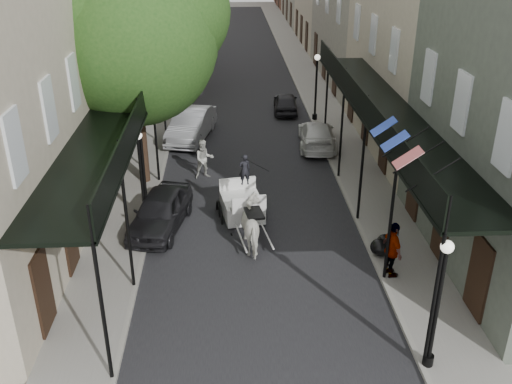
{
  "coord_description": "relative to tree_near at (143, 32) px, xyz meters",
  "views": [
    {
      "loc": [
        -0.96,
        -13.11,
        10.56
      ],
      "look_at": [
        0.05,
        5.47,
        1.6
      ],
      "focal_mm": 40.0,
      "sensor_mm": 36.0,
      "label": 1
    }
  ],
  "objects": [
    {
      "name": "pedestrian_walking",
      "position": [
        2.2,
        0.25,
        -5.6
      ],
      "size": [
        1.02,
        0.88,
        1.79
      ],
      "primitive_type": "imported",
      "rotation": [
        0.0,
        0.0,
        0.27
      ],
      "color": "#B8B9AE",
      "rests_on": "ground"
    },
    {
      "name": "car_left_far",
      "position": [
        0.6,
        22.33,
        -5.87
      ],
      "size": [
        3.68,
        4.9,
        1.24
      ],
      "primitive_type": "imported",
      "rotation": [
        0.0,
        0.0,
        -0.42
      ],
      "color": "black",
      "rests_on": "ground"
    },
    {
      "name": "pedestrian_sidewalk_right",
      "position": [
        8.4,
        -8.08,
        -5.41
      ],
      "size": [
        0.66,
        1.18,
        1.91
      ],
      "primitive_type": "imported",
      "rotation": [
        0.0,
        0.0,
        1.75
      ],
      "color": "gray",
      "rests_on": "sidewalk_right"
    },
    {
      "name": "car_right_far",
      "position": [
        6.8,
        9.63,
        -5.9
      ],
      "size": [
        1.62,
        3.55,
        1.18
      ],
      "primitive_type": "imported",
      "rotation": [
        0.0,
        0.0,
        3.08
      ],
      "color": "black",
      "rests_on": "ground"
    },
    {
      "name": "trash_bags",
      "position": [
        8.51,
        -6.66,
        -6.09
      ],
      "size": [
        0.96,
        1.11,
        0.6
      ],
      "color": "black",
      "rests_on": "sidewalk_right"
    },
    {
      "name": "lamppost_right_near",
      "position": [
        8.3,
        -12.18,
        -4.44
      ],
      "size": [
        0.32,
        0.32,
        3.71
      ],
      "color": "black",
      "rests_on": "sidewalk_right"
    },
    {
      "name": "horse",
      "position": [
        4.14,
        -5.9,
        -5.62
      ],
      "size": [
        1.26,
        2.17,
        1.73
      ],
      "primitive_type": "imported",
      "rotation": [
        0.0,
        0.0,
        3.31
      ],
      "color": "white",
      "rests_on": "ground"
    },
    {
      "name": "sidewalk_left",
      "position": [
        -0.8,
        9.82,
        -6.43
      ],
      "size": [
        2.2,
        90.0,
        0.12
      ],
      "primitive_type": "cube",
      "color": "gray",
      "rests_on": "ground"
    },
    {
      "name": "tree_far",
      "position": [
        -0.05,
        14.0,
        -0.65
      ],
      "size": [
        6.45,
        6.0,
        8.61
      ],
      "color": "#382619",
      "rests_on": "sidewalk_left"
    },
    {
      "name": "car_right_near",
      "position": [
        7.8,
        3.82,
        -5.85
      ],
      "size": [
        2.17,
        4.52,
        1.27
      ],
      "primitive_type": "imported",
      "rotation": [
        0.0,
        0.0,
        3.05
      ],
      "color": "silver",
      "rests_on": "ground"
    },
    {
      "name": "carriage",
      "position": [
        3.7,
        -3.24,
        -5.37
      ],
      "size": [
        2.01,
        2.75,
        2.89
      ],
      "rotation": [
        0.0,
        0.0,
        0.17
      ],
      "color": "black",
      "rests_on": "ground"
    },
    {
      "name": "pedestrian_sidewalk_left",
      "position": [
        -0.0,
        9.38,
        -5.5
      ],
      "size": [
        1.27,
        0.97,
        1.73
      ],
      "primitive_type": "imported",
      "rotation": [
        0.0,
        0.0,
        3.47
      ],
      "color": "gray",
      "rests_on": "sidewalk_left"
    },
    {
      "name": "road",
      "position": [
        4.2,
        9.82,
        -6.48
      ],
      "size": [
        8.0,
        90.0,
        0.01
      ],
      "primitive_type": "cube",
      "color": "black",
      "rests_on": "ground"
    },
    {
      "name": "lamppost_right_far",
      "position": [
        8.3,
        7.82,
        -4.44
      ],
      "size": [
        0.32,
        0.32,
        3.71
      ],
      "color": "black",
      "rests_on": "sidewalk_right"
    },
    {
      "name": "lamppost_left",
      "position": [
        0.1,
        -4.18,
        -4.44
      ],
      "size": [
        0.32,
        0.32,
        3.71
      ],
      "color": "black",
      "rests_on": "sidewalk_left"
    },
    {
      "name": "ground",
      "position": [
        4.2,
        -10.18,
        -6.49
      ],
      "size": [
        140.0,
        140.0,
        0.0
      ],
      "primitive_type": "plane",
      "color": "gray",
      "rests_on": "ground"
    },
    {
      "name": "car_left_near",
      "position": [
        0.69,
        -4.32,
        -5.78
      ],
      "size": [
        2.51,
        4.44,
        1.42
      ],
      "primitive_type": "imported",
      "rotation": [
        0.0,
        0.0,
        -0.21
      ],
      "color": "black",
      "rests_on": "ground"
    },
    {
      "name": "gallery_left",
      "position": [
        -0.59,
        -3.2,
        -2.44
      ],
      "size": [
        2.2,
        18.05,
        4.88
      ],
      "color": "black",
      "rests_on": "sidewalk_left"
    },
    {
      "name": "building_row_left",
      "position": [
        -4.4,
        19.82,
        -1.24
      ],
      "size": [
        5.0,
        80.0,
        10.5
      ],
      "primitive_type": "cube",
      "color": "#B4A790",
      "rests_on": "ground"
    },
    {
      "name": "car_left_mid",
      "position": [
        1.37,
        5.26,
        -5.7
      ],
      "size": [
        2.64,
        5.04,
        1.58
      ],
      "primitive_type": "imported",
      "rotation": [
        0.0,
        0.0,
        -0.21
      ],
      "color": "#9E9EA3",
      "rests_on": "ground"
    },
    {
      "name": "sidewalk_right",
      "position": [
        9.2,
        9.82,
        -6.43
      ],
      "size": [
        2.2,
        90.0,
        0.12
      ],
      "primitive_type": "cube",
      "color": "gray",
      "rests_on": "ground"
    },
    {
      "name": "gallery_right",
      "position": [
        8.99,
        -3.2,
        -2.44
      ],
      "size": [
        2.2,
        18.05,
        4.88
      ],
      "color": "black",
      "rests_on": "sidewalk_right"
    },
    {
      "name": "tree_near",
      "position": [
        0.0,
        0.0,
        0.0
      ],
      "size": [
        7.31,
        6.8,
        9.63
      ],
      "color": "#382619",
      "rests_on": "sidewalk_left"
    }
  ]
}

